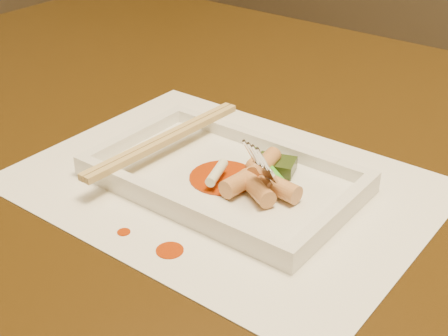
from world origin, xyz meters
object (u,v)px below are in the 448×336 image
Objects in this scene: placemat at (224,184)px; fork at (298,122)px; table at (273,232)px; plate_base at (224,180)px; chopstick_a at (162,138)px.

placemat is 2.86× the size of fork.
fork reaches higher than table.
plate_base is (0.00, 0.00, 0.00)m from placemat.
placemat is at bearing -90.00° from plate_base.
fork reaches higher than chopstick_a.
table is 0.18m from chopstick_a.
table is at bearing 84.16° from placemat.
table is 0.13m from placemat.
chopstick_a is at bearing -137.68° from table.
table is at bearing 84.16° from plate_base.
plate_base is at bearing -165.58° from fork.
plate_base is at bearing -0.00° from chopstick_a.
chopstick_a is 1.54× the size of fork.
plate_base is (-0.01, -0.08, 0.11)m from table.
table is 0.13m from plate_base.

